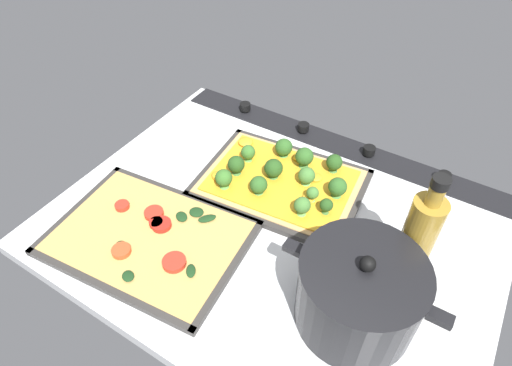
% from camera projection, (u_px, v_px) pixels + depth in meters
% --- Properties ---
extents(ground_plane, '(0.85, 0.65, 0.03)m').
position_uv_depth(ground_plane, '(274.00, 227.00, 0.86)').
color(ground_plane, silver).
extents(stove_control_panel, '(0.82, 0.07, 0.03)m').
position_uv_depth(stove_control_panel, '(335.00, 142.00, 1.03)').
color(stove_control_panel, black).
rests_on(stove_control_panel, ground_plane).
extents(baking_tray_front, '(0.36, 0.28, 0.01)m').
position_uv_depth(baking_tray_front, '(281.00, 185.00, 0.93)').
color(baking_tray_front, '#33302D').
rests_on(baking_tray_front, ground_plane).
extents(broccoli_pizza, '(0.34, 0.25, 0.06)m').
position_uv_depth(broccoli_pizza, '(282.00, 177.00, 0.91)').
color(broccoli_pizza, tan).
rests_on(broccoli_pizza, baking_tray_front).
extents(baking_tray_back, '(0.39, 0.29, 0.01)m').
position_uv_depth(baking_tray_back, '(149.00, 239.00, 0.82)').
color(baking_tray_back, '#33302D').
rests_on(baking_tray_back, ground_plane).
extents(veggie_pizza_back, '(0.36, 0.27, 0.02)m').
position_uv_depth(veggie_pizza_back, '(149.00, 236.00, 0.81)').
color(veggie_pizza_back, tan).
rests_on(veggie_pizza_back, baking_tray_back).
extents(cooking_pot, '(0.26, 0.20, 0.16)m').
position_uv_depth(cooking_pot, '(359.00, 293.00, 0.66)').
color(cooking_pot, black).
rests_on(cooking_pot, ground_plane).
extents(oil_bottle, '(0.05, 0.05, 0.24)m').
position_uv_depth(oil_bottle, '(417.00, 240.00, 0.70)').
color(oil_bottle, olive).
rests_on(oil_bottle, ground_plane).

